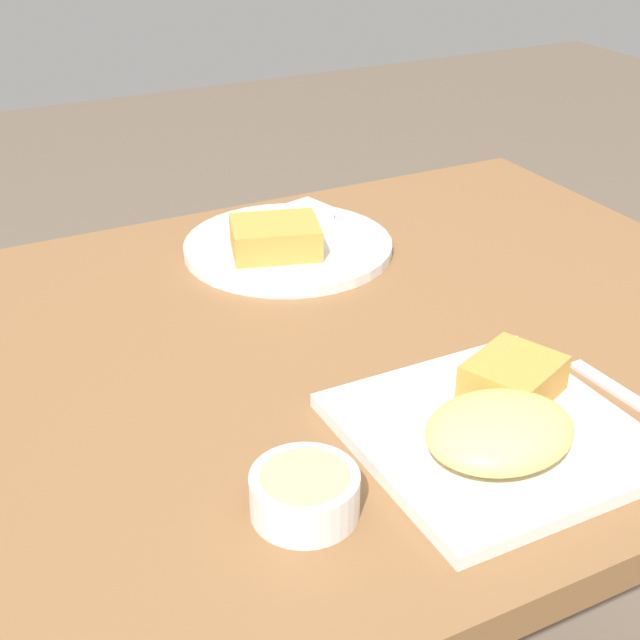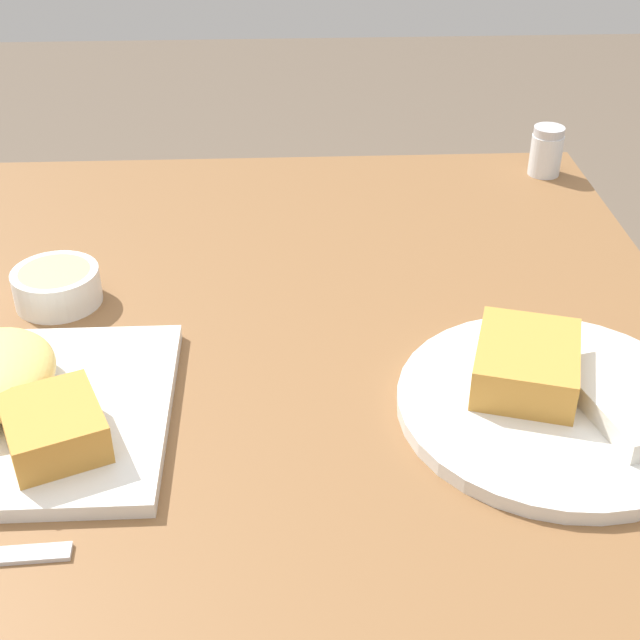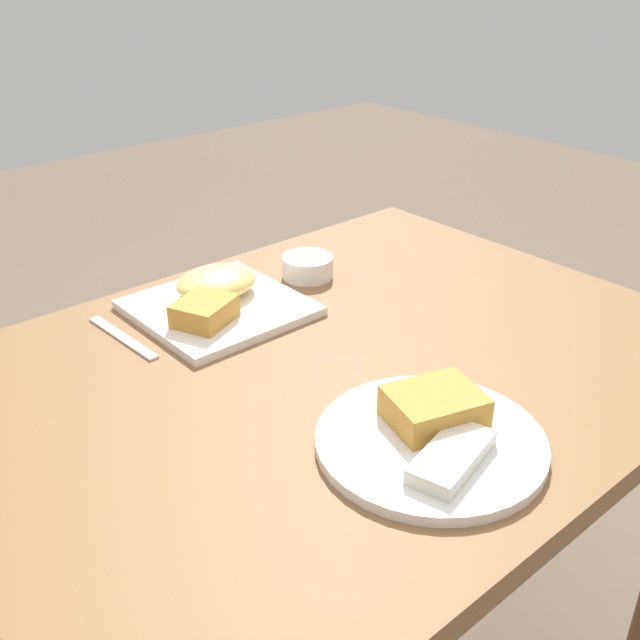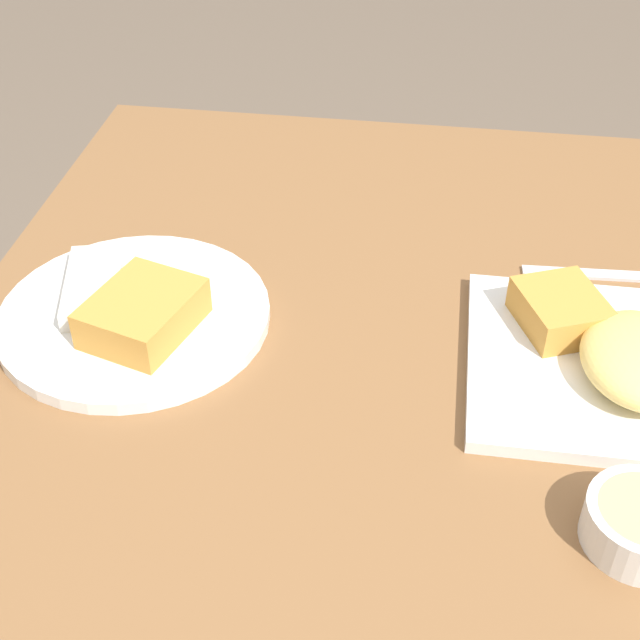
{
  "view_description": "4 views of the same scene",
  "coord_description": "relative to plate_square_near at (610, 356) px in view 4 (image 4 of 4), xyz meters",
  "views": [
    {
      "loc": [
        -0.4,
        -0.76,
        1.27
      ],
      "look_at": [
        -0.01,
        0.01,
        0.8
      ],
      "focal_mm": 50.0,
      "sensor_mm": 36.0,
      "label": 1
    },
    {
      "loc": [
        0.66,
        -0.01,
        1.27
      ],
      "look_at": [
        -0.04,
        0.02,
        0.82
      ],
      "focal_mm": 50.0,
      "sensor_mm": 36.0,
      "label": 2
    },
    {
      "loc": [
        0.63,
        0.69,
        1.33
      ],
      "look_at": [
        -0.0,
        -0.04,
        0.82
      ],
      "focal_mm": 42.0,
      "sensor_mm": 36.0,
      "label": 3
    },
    {
      "loc": [
        -0.63,
        -0.06,
        1.35
      ],
      "look_at": [
        0.04,
        0.03,
        0.81
      ],
      "focal_mm": 50.0,
      "sensor_mm": 36.0,
      "label": 4
    }
  ],
  "objects": [
    {
      "name": "butter_knife",
      "position": [
        0.16,
        -0.01,
        -0.02
      ],
      "size": [
        0.02,
        0.18,
        0.0
      ],
      "rotation": [
        0.0,
        0.0,
        1.62
      ],
      "color": "silver",
      "rests_on": "dining_table"
    },
    {
      "name": "plate_oval_far",
      "position": [
        0.01,
        0.47,
        -0.01
      ],
      "size": [
        0.28,
        0.28,
        0.05
      ],
      "color": "white",
      "rests_on": "dining_table"
    },
    {
      "name": "dining_table",
      "position": [
        -0.04,
        0.24,
        -0.11
      ],
      "size": [
        1.09,
        0.82,
        0.78
      ],
      "color": "brown",
      "rests_on": "ground_plane"
    },
    {
      "name": "plate_square_near",
      "position": [
        0.0,
        0.0,
        0.0
      ],
      "size": [
        0.25,
        0.25,
        0.06
      ],
      "color": "white",
      "rests_on": "dining_table"
    }
  ]
}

